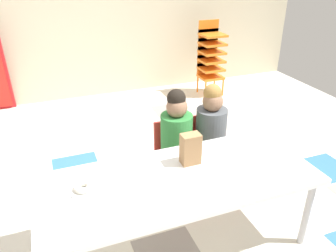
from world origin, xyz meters
The scene contains 9 objects.
ground_plane centered at (0.01, 0.00, -0.01)m, with size 6.56×4.63×0.02m.
back_wall centered at (0.00, 2.31, 1.29)m, with size 6.56×0.10×2.58m, color beige.
craft_table centered at (0.11, -0.81, 0.52)m, with size 1.81×0.75×0.56m.
seated_child_near_camera centered at (0.33, -0.20, 0.55)m, with size 0.32×0.31×0.92m.
seated_child_middle_seat centered at (0.65, -0.20, 0.55)m, with size 0.32×0.32×0.92m.
kid_chair_orange_stack centered at (1.66, 1.76, 0.58)m, with size 0.32×0.30×1.04m.
paper_bag_brown centered at (0.24, -0.68, 0.67)m, with size 0.13×0.09×0.22m, color #9E754C.
paper_plate_near_edge centered at (-0.49, -0.73, 0.57)m, with size 0.18×0.18×0.01m, color white.
donut_powdered_on_plate centered at (-0.49, -0.73, 0.59)m, with size 0.12×0.12×0.04m, color white.
Camera 1 is at (-0.61, -2.48, 1.86)m, focal length 36.46 mm.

